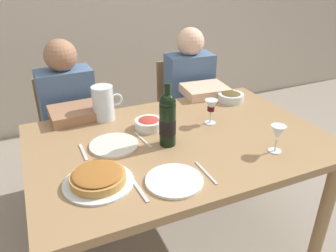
{
  "coord_description": "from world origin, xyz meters",
  "views": [
    {
      "loc": [
        -0.65,
        -1.33,
        1.57
      ],
      "look_at": [
        -0.06,
        0.01,
        0.84
      ],
      "focal_mm": 35.16,
      "sensor_mm": 36.0,
      "label": 1
    }
  ],
  "objects_px": {
    "water_pitcher": "(104,105)",
    "dinner_plate_left_setting": "(114,145)",
    "diner_left": "(74,128)",
    "olive_bowl": "(231,97)",
    "salad_bowl": "(149,123)",
    "wine_glass_left_diner": "(211,107)",
    "dining_table": "(179,154)",
    "wine_glass_right_diner": "(278,133)",
    "baked_tart": "(98,178)",
    "dinner_plate_right_setting": "(174,180)",
    "wine_bottle": "(168,120)",
    "chair_right": "(182,108)",
    "diner_right": "(194,105)"
  },
  "relations": [
    {
      "from": "water_pitcher",
      "to": "dinner_plate_left_setting",
      "type": "relative_size",
      "value": 0.82
    },
    {
      "from": "dinner_plate_left_setting",
      "to": "diner_left",
      "type": "xyz_separation_m",
      "value": [
        -0.12,
        0.57,
        -0.15
      ]
    },
    {
      "from": "olive_bowl",
      "to": "diner_left",
      "type": "relative_size",
      "value": 0.14
    },
    {
      "from": "salad_bowl",
      "to": "wine_glass_left_diner",
      "type": "bearing_deg",
      "value": -12.72
    },
    {
      "from": "dining_table",
      "to": "dinner_plate_left_setting",
      "type": "relative_size",
      "value": 6.24
    },
    {
      "from": "salad_bowl",
      "to": "wine_glass_right_diner",
      "type": "relative_size",
      "value": 1.12
    },
    {
      "from": "baked_tart",
      "to": "wine_glass_left_diner",
      "type": "distance_m",
      "value": 0.77
    },
    {
      "from": "wine_glass_right_diner",
      "to": "dinner_plate_right_setting",
      "type": "height_order",
      "value": "wine_glass_right_diner"
    },
    {
      "from": "water_pitcher",
      "to": "dinner_plate_right_setting",
      "type": "xyz_separation_m",
      "value": [
        0.11,
        -0.71,
        -0.08
      ]
    },
    {
      "from": "dining_table",
      "to": "wine_bottle",
      "type": "relative_size",
      "value": 4.71
    },
    {
      "from": "baked_tart",
      "to": "dinner_plate_left_setting",
      "type": "relative_size",
      "value": 1.21
    },
    {
      "from": "olive_bowl",
      "to": "chair_right",
      "type": "xyz_separation_m",
      "value": [
        -0.07,
        0.57,
        -0.29
      ]
    },
    {
      "from": "dining_table",
      "to": "baked_tart",
      "type": "relative_size",
      "value": 5.18
    },
    {
      "from": "water_pitcher",
      "to": "wine_glass_left_diner",
      "type": "height_order",
      "value": "water_pitcher"
    },
    {
      "from": "chair_right",
      "to": "wine_glass_left_diner",
      "type": "bearing_deg",
      "value": 79.22
    },
    {
      "from": "water_pitcher",
      "to": "wine_glass_right_diner",
      "type": "xyz_separation_m",
      "value": [
        0.65,
        -0.68,
        0.01
      ]
    },
    {
      "from": "wine_bottle",
      "to": "baked_tart",
      "type": "relative_size",
      "value": 1.1
    },
    {
      "from": "wine_bottle",
      "to": "diner_right",
      "type": "relative_size",
      "value": 0.27
    },
    {
      "from": "dining_table",
      "to": "salad_bowl",
      "type": "distance_m",
      "value": 0.23
    },
    {
      "from": "wine_bottle",
      "to": "diner_right",
      "type": "bearing_deg",
      "value": 52.63
    },
    {
      "from": "baked_tart",
      "to": "wine_glass_left_diner",
      "type": "xyz_separation_m",
      "value": [
        0.7,
        0.3,
        0.07
      ]
    },
    {
      "from": "diner_left",
      "to": "wine_bottle",
      "type": "bearing_deg",
      "value": 116.7
    },
    {
      "from": "dining_table",
      "to": "dinner_plate_left_setting",
      "type": "bearing_deg",
      "value": 169.8
    },
    {
      "from": "wine_bottle",
      "to": "dinner_plate_right_setting",
      "type": "relative_size",
      "value": 1.32
    },
    {
      "from": "wine_bottle",
      "to": "diner_right",
      "type": "distance_m",
      "value": 0.9
    },
    {
      "from": "dining_table",
      "to": "wine_glass_left_diner",
      "type": "xyz_separation_m",
      "value": [
        0.23,
        0.09,
        0.19
      ]
    },
    {
      "from": "dinner_plate_left_setting",
      "to": "dinner_plate_right_setting",
      "type": "relative_size",
      "value": 1.0
    },
    {
      "from": "baked_tart",
      "to": "diner_left",
      "type": "bearing_deg",
      "value": 88.38
    },
    {
      "from": "water_pitcher",
      "to": "chair_right",
      "type": "xyz_separation_m",
      "value": [
        0.75,
        0.51,
        -0.35
      ]
    },
    {
      "from": "olive_bowl",
      "to": "dinner_plate_right_setting",
      "type": "xyz_separation_m",
      "value": [
        -0.7,
        -0.65,
        -0.02
      ]
    },
    {
      "from": "water_pitcher",
      "to": "olive_bowl",
      "type": "xyz_separation_m",
      "value": [
        0.82,
        -0.06,
        -0.06
      ]
    },
    {
      "from": "dining_table",
      "to": "diner_right",
      "type": "xyz_separation_m",
      "value": [
        0.44,
        0.65,
        -0.05
      ]
    },
    {
      "from": "salad_bowl",
      "to": "chair_right",
      "type": "xyz_separation_m",
      "value": [
        0.56,
        0.72,
        -0.29
      ]
    },
    {
      "from": "water_pitcher",
      "to": "dinner_plate_left_setting",
      "type": "xyz_separation_m",
      "value": [
        -0.04,
        -0.32,
        -0.08
      ]
    },
    {
      "from": "baked_tart",
      "to": "dinner_plate_right_setting",
      "type": "relative_size",
      "value": 1.2
    },
    {
      "from": "olive_bowl",
      "to": "dinner_plate_right_setting",
      "type": "relative_size",
      "value": 0.69
    },
    {
      "from": "water_pitcher",
      "to": "dinner_plate_left_setting",
      "type": "height_order",
      "value": "water_pitcher"
    },
    {
      "from": "water_pitcher",
      "to": "wine_glass_right_diner",
      "type": "bearing_deg",
      "value": -46.2
    },
    {
      "from": "olive_bowl",
      "to": "wine_glass_right_diner",
      "type": "relative_size",
      "value": 1.22
    },
    {
      "from": "water_pitcher",
      "to": "wine_glass_left_diner",
      "type": "xyz_separation_m",
      "value": [
        0.53,
        -0.29,
        0.01
      ]
    },
    {
      "from": "diner_left",
      "to": "chair_right",
      "type": "bearing_deg",
      "value": -166.39
    },
    {
      "from": "dining_table",
      "to": "diner_right",
      "type": "relative_size",
      "value": 1.29
    },
    {
      "from": "salad_bowl",
      "to": "dinner_plate_right_setting",
      "type": "distance_m",
      "value": 0.5
    },
    {
      "from": "wine_bottle",
      "to": "wine_glass_right_diner",
      "type": "bearing_deg",
      "value": -31.58
    },
    {
      "from": "olive_bowl",
      "to": "diner_right",
      "type": "xyz_separation_m",
      "value": [
        -0.08,
        0.33,
        -0.17
      ]
    },
    {
      "from": "wine_glass_right_diner",
      "to": "dinner_plate_left_setting",
      "type": "xyz_separation_m",
      "value": [
        -0.69,
        0.36,
        -0.09
      ]
    },
    {
      "from": "water_pitcher",
      "to": "diner_right",
      "type": "relative_size",
      "value": 0.17
    },
    {
      "from": "dinner_plate_right_setting",
      "to": "dinner_plate_left_setting",
      "type": "bearing_deg",
      "value": 111.01
    },
    {
      "from": "diner_right",
      "to": "olive_bowl",
      "type": "bearing_deg",
      "value": 108.63
    },
    {
      "from": "water_pitcher",
      "to": "salad_bowl",
      "type": "distance_m",
      "value": 0.29
    }
  ]
}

